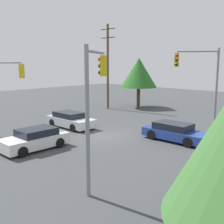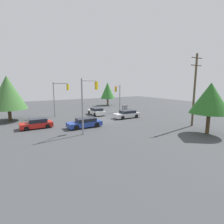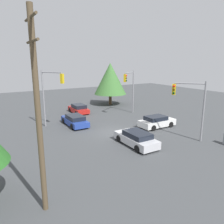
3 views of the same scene
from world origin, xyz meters
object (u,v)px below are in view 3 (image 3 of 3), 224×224
Objects in this scene: traffic_signal_cross at (50,90)px; sedan_blue at (75,120)px; sedan_white at (157,122)px; traffic_signal_aux at (130,85)px; traffic_signal_main at (191,101)px; sedan_red at (79,109)px; sedan_silver at (136,138)px.

sedan_blue is at bearing 49.18° from traffic_signal_cross.
sedan_white reaches higher than sedan_blue.
traffic_signal_cross is 11.61m from traffic_signal_aux.
sedan_white is at bearing -43.18° from traffic_signal_main.
traffic_signal_main is 0.88× the size of traffic_signal_cross.
traffic_signal_cross is (5.40, -5.53, 3.89)m from sedan_red.
traffic_signal_main reaches higher than sedan_silver.
traffic_signal_aux is (-10.11, 6.50, 3.65)m from sedan_silver.
traffic_signal_aux reaches higher than sedan_red.
traffic_signal_main is (16.44, 4.87, 3.35)m from sedan_red.
sedan_red is 0.63× the size of traffic_signal_cross.
sedan_white is at bearing -34.93° from sedan_blue.
traffic_signal_main reaches higher than sedan_blue.
sedan_silver is 11.45m from traffic_signal_cross.
traffic_signal_cross reaches higher than sedan_silver.
traffic_signal_main is 11.71m from traffic_signal_aux.
traffic_signal_aux is at bearing 57.27° from sedan_silver.
sedan_silver is 0.71× the size of traffic_signal_cross.
traffic_signal_main reaches higher than sedan_red.
traffic_signal_main is at bearing -73.50° from sedan_red.
traffic_signal_main is 0.93× the size of traffic_signal_aux.
sedan_silver is at bearing -91.71° from sedan_red.
sedan_red is at bearing 63.46° from sedan_blue.
traffic_signal_cross reaches higher than traffic_signal_main.
sedan_red is (-11.55, -5.15, -0.03)m from sedan_white.
sedan_white is at bearing -65.97° from sedan_red.
traffic_signal_aux is (-0.61, 11.59, -0.22)m from traffic_signal_cross.
traffic_signal_aux is at bearing 7.02° from sedan_blue.
sedan_silver is at bearing -74.46° from sedan_blue.
sedan_blue is 1.14× the size of sedan_red.
traffic_signal_aux reaches higher than traffic_signal_main.
sedan_red is 0.66× the size of traffic_signal_aux.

